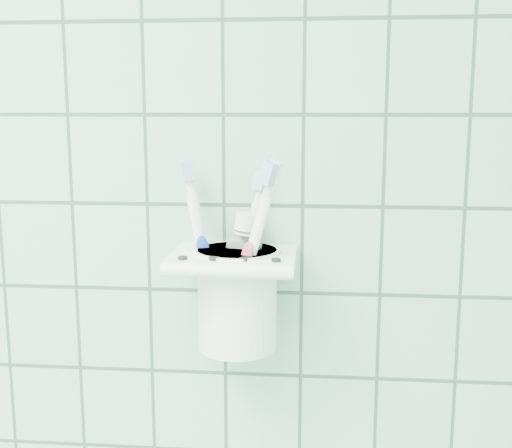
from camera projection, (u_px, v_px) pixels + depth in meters
holder_bracket at (234, 261)px, 0.72m from camera, size 0.14×0.11×0.04m
cup at (237, 295)px, 0.73m from camera, size 0.10×0.10×0.12m
toothbrush_pink at (218, 250)px, 0.72m from camera, size 0.05×0.03×0.21m
toothbrush_blue at (235, 255)px, 0.73m from camera, size 0.04×0.04×0.20m
toothbrush_orange at (226, 248)px, 0.71m from camera, size 0.07×0.04×0.22m
toothpaste_tube at (233, 266)px, 0.73m from camera, size 0.05×0.04×0.15m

